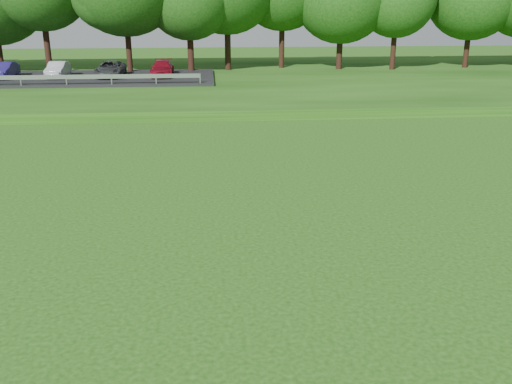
{
  "coord_description": "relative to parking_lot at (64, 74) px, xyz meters",
  "views": [
    {
      "loc": [
        -12.4,
        -12.84,
        6.62
      ],
      "look_at": [
        -11.12,
        2.7,
        1.3
      ],
      "focal_mm": 40.0,
      "sensor_mm": 36.0,
      "label": 1
    }
  ],
  "objects": [
    {
      "name": "walking_path",
      "position": [
        23.51,
        -12.81,
        -1.01
      ],
      "size": [
        130.0,
        1.6,
        0.04
      ],
      "primitive_type": "cube",
      "color": "gray",
      "rests_on": "ground"
    },
    {
      "name": "parking_lot",
      "position": [
        0.0,
        0.0,
        0.0
      ],
      "size": [
        24.0,
        9.0,
        1.38
      ],
      "color": "black",
      "rests_on": "berm"
    },
    {
      "name": "berm",
      "position": [
        23.51,
        1.19,
        -0.73
      ],
      "size": [
        130.0,
        30.0,
        0.6
      ],
      "primitive_type": "cube",
      "color": "#16400C",
      "rests_on": "ground"
    }
  ]
}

